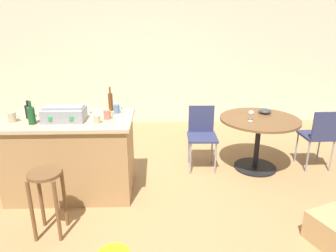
% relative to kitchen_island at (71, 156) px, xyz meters
% --- Properties ---
extents(ground_plane, '(8.80, 8.80, 0.00)m').
position_rel_kitchen_island_xyz_m(ground_plane, '(1.06, -0.29, -0.47)').
color(ground_plane, '#A37A4C').
extents(back_wall, '(8.00, 0.10, 2.70)m').
position_rel_kitchen_island_xyz_m(back_wall, '(1.06, 2.75, 0.88)').
color(back_wall, beige).
rests_on(back_wall, ground_plane).
extents(kitchen_island, '(1.48, 0.83, 0.94)m').
position_rel_kitchen_island_xyz_m(kitchen_island, '(0.00, 0.00, 0.00)').
color(kitchen_island, '#A37A4C').
rests_on(kitchen_island, ground_plane).
extents(wooden_stool, '(0.31, 0.31, 0.67)m').
position_rel_kitchen_island_xyz_m(wooden_stool, '(-0.02, -0.80, 0.01)').
color(wooden_stool, brown).
rests_on(wooden_stool, ground_plane).
extents(dining_table, '(1.07, 1.07, 0.74)m').
position_rel_kitchen_island_xyz_m(dining_table, '(2.42, 0.54, 0.10)').
color(dining_table, black).
rests_on(dining_table, ground_plane).
extents(folding_chair_near, '(0.41, 0.41, 0.87)m').
position_rel_kitchen_island_xyz_m(folding_chair_near, '(1.65, 0.63, 0.04)').
color(folding_chair_near, navy).
rests_on(folding_chair_near, ground_plane).
extents(folding_chair_far, '(0.41, 0.41, 0.87)m').
position_rel_kitchen_island_xyz_m(folding_chair_far, '(3.25, 0.50, 0.05)').
color(folding_chair_far, navy).
rests_on(folding_chair_far, ground_plane).
extents(toolbox, '(0.45, 0.28, 0.17)m').
position_rel_kitchen_island_xyz_m(toolbox, '(-0.00, -0.09, 0.55)').
color(toolbox, gray).
rests_on(toolbox, kitchen_island).
extents(bottle_0, '(0.06, 0.06, 0.30)m').
position_rel_kitchen_island_xyz_m(bottle_0, '(0.46, 0.31, 0.58)').
color(bottle_0, '#603314').
rests_on(bottle_0, kitchen_island).
extents(bottle_1, '(0.08, 0.08, 0.26)m').
position_rel_kitchen_island_xyz_m(bottle_1, '(-0.32, -0.19, 0.57)').
color(bottle_1, '#194C23').
rests_on(bottle_1, kitchen_island).
extents(bottle_2, '(0.08, 0.08, 0.21)m').
position_rel_kitchen_island_xyz_m(bottle_2, '(-0.44, 0.03, 0.55)').
color(bottle_2, black).
rests_on(bottle_2, kitchen_island).
extents(cup_0, '(0.11, 0.08, 0.10)m').
position_rel_kitchen_island_xyz_m(cup_0, '(0.46, -0.03, 0.52)').
color(cup_0, '#DB6651').
rests_on(cup_0, kitchen_island).
extents(cup_1, '(0.11, 0.07, 0.09)m').
position_rel_kitchen_island_xyz_m(cup_1, '(0.38, -0.18, 0.51)').
color(cup_1, tan).
rests_on(cup_1, kitchen_island).
extents(cup_2, '(0.12, 0.08, 0.11)m').
position_rel_kitchen_island_xyz_m(cup_2, '(-0.57, -0.10, 0.52)').
color(cup_2, tan).
rests_on(cup_2, kitchen_island).
extents(cup_3, '(0.11, 0.07, 0.11)m').
position_rel_kitchen_island_xyz_m(cup_3, '(0.54, 0.20, 0.52)').
color(cup_3, '#4C7099').
rests_on(cup_3, kitchen_island).
extents(cup_4, '(0.12, 0.08, 0.10)m').
position_rel_kitchen_island_xyz_m(cup_4, '(0.18, 0.18, 0.52)').
color(cup_4, white).
rests_on(cup_4, kitchen_island).
extents(wine_glass, '(0.07, 0.07, 0.14)m').
position_rel_kitchen_island_xyz_m(wine_glass, '(2.26, 0.43, 0.38)').
color(wine_glass, silver).
rests_on(wine_glass, dining_table).
extents(serving_bowl, '(0.18, 0.18, 0.07)m').
position_rel_kitchen_island_xyz_m(serving_bowl, '(2.56, 0.76, 0.31)').
color(serving_bowl, '#383838').
rests_on(serving_bowl, dining_table).
extents(cardboard_box, '(0.52, 0.50, 0.28)m').
position_rel_kitchen_island_xyz_m(cardboard_box, '(2.69, -1.02, -0.33)').
color(cardboard_box, tan).
rests_on(cardboard_box, ground_plane).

